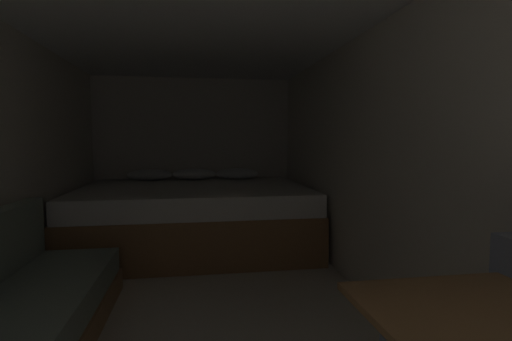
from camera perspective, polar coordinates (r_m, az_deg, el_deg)
name	(u,v)px	position (r m, az deg, el deg)	size (l,w,h in m)	color
ground_plane	(196,315)	(2.97, -8.91, -20.38)	(7.51, 7.51, 0.00)	beige
wall_back	(194,154)	(5.48, -9.20, 2.44)	(2.79, 0.05, 2.10)	beige
wall_right	(378,166)	(3.03, 17.68, 0.58)	(0.05, 5.51, 2.10)	beige
ceiling_slab	(192,9)	(2.83, -9.49, 22.53)	(2.79, 5.51, 0.05)	white
bed	(195,216)	(4.56, -9.09, -6.67)	(2.57, 1.90, 0.87)	olive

